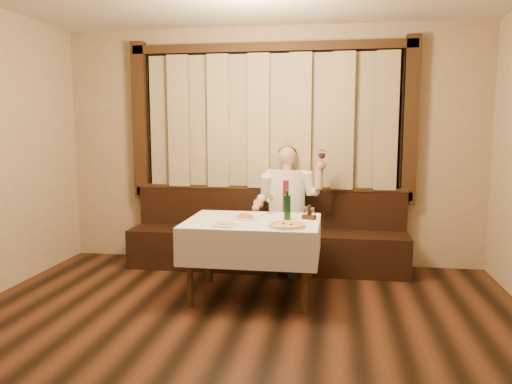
% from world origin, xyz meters
% --- Properties ---
extents(room, '(5.01, 6.01, 2.81)m').
position_xyz_m(room, '(-0.00, 0.97, 1.50)').
color(room, black).
rests_on(room, ground).
extents(banquette, '(3.20, 0.61, 0.94)m').
position_xyz_m(banquette, '(0.00, 2.72, 0.31)').
color(banquette, black).
rests_on(banquette, ground).
extents(dining_table, '(1.27, 0.97, 0.76)m').
position_xyz_m(dining_table, '(0.00, 1.70, 0.65)').
color(dining_table, black).
rests_on(dining_table, ground).
extents(pizza, '(0.34, 0.34, 0.04)m').
position_xyz_m(pizza, '(0.35, 1.42, 0.77)').
color(pizza, white).
rests_on(pizza, dining_table).
extents(pasta_red, '(0.25, 0.25, 0.09)m').
position_xyz_m(pasta_red, '(-0.09, 1.76, 0.79)').
color(pasta_red, white).
rests_on(pasta_red, dining_table).
extents(pasta_cream, '(0.25, 0.25, 0.09)m').
position_xyz_m(pasta_cream, '(-0.20, 1.40, 0.79)').
color(pasta_cream, white).
rests_on(pasta_cream, dining_table).
extents(green_bottle, '(0.06, 0.06, 0.29)m').
position_xyz_m(green_bottle, '(0.32, 1.77, 0.88)').
color(green_bottle, '#0D3F1D').
rests_on(green_bottle, dining_table).
extents(table_wine_glass, '(0.08, 0.08, 0.20)m').
position_xyz_m(table_wine_glass, '(0.11, 2.08, 0.90)').
color(table_wine_glass, white).
rests_on(table_wine_glass, dining_table).
extents(cruet_caddy, '(0.14, 0.10, 0.14)m').
position_xyz_m(cruet_caddy, '(0.53, 1.82, 0.80)').
color(cruet_caddy, black).
rests_on(cruet_caddy, dining_table).
extents(seated_man, '(0.78, 0.58, 1.42)m').
position_xyz_m(seated_man, '(0.24, 2.63, 0.83)').
color(seated_man, black).
rests_on(seated_man, ground).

